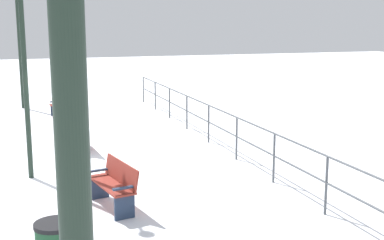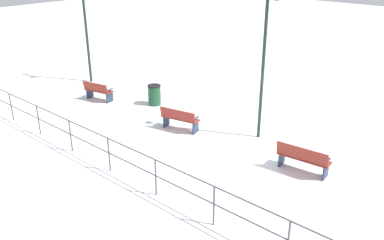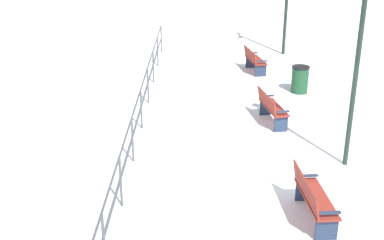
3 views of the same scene
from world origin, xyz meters
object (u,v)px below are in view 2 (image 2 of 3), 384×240
at_px(lamppost_far, 85,18).
at_px(trash_bin, 154,95).
at_px(bench_second, 303,158).
at_px(lamppost_middle, 265,42).
at_px(bench_fourth, 98,91).
at_px(bench_third, 180,119).

height_order(lamppost_far, trash_bin, lamppost_far).
distance_m(bench_second, lamppost_middle, 4.08).
bearing_deg(bench_fourth, bench_second, -100.50).
distance_m(lamppost_middle, lamppost_far, 10.18).
distance_m(lamppost_middle, trash_bin, 6.10).
bearing_deg(trash_bin, lamppost_far, 87.77).
bearing_deg(lamppost_middle, bench_fourth, 101.14).
bearing_deg(bench_second, bench_third, 87.01).
distance_m(bench_fourth, lamppost_far, 4.08).
distance_m(bench_second, trash_bin, 7.77).
height_order(bench_second, lamppost_middle, lamppost_middle).
height_order(bench_third, lamppost_far, lamppost_far).
bearing_deg(lamppost_far, trash_bin, -92.23).
bearing_deg(lamppost_far, bench_third, -101.04).
bearing_deg(trash_bin, bench_second, -98.24).
bearing_deg(trash_bin, lamppost_middle, -87.92).
height_order(lamppost_middle, lamppost_far, lamppost_middle).
distance_m(bench_third, trash_bin, 2.99).
xyz_separation_m(bench_second, trash_bin, (1.11, 7.69, -0.04)).
height_order(bench_third, trash_bin, trash_bin).
relative_size(bench_fourth, lamppost_far, 0.30).
xyz_separation_m(bench_second, bench_fourth, (-0.18, 9.99, -0.04)).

